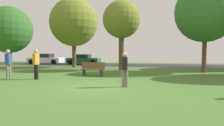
{
  "coord_description": "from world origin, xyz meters",
  "views": [
    {
      "loc": [
        2.6,
        -8.89,
        1.61
      ],
      "look_at": [
        0.0,
        3.83,
        0.9
      ],
      "focal_mm": 32.99,
      "sensor_mm": 36.0,
      "label": 1
    }
  ],
  "objects": [
    {
      "name": "park_bench",
      "position": [
        -1.42,
        4.31,
        0.46
      ],
      "size": [
        1.6,
        0.45,
        0.9
      ],
      "rotation": [
        0.0,
        0.0,
        3.14
      ],
      "color": "brown",
      "rests_on": "ground_plane"
    },
    {
      "name": "person_walking",
      "position": [
        1.31,
        0.39,
        0.87
      ],
      "size": [
        0.3,
        0.34,
        1.58
      ],
      "rotation": [
        0.0,
        0.0,
        1.65
      ],
      "color": "slate",
      "rests_on": "ground_plane"
    },
    {
      "name": "road_strip",
      "position": [
        0.0,
        16.0,
        0.0
      ],
      "size": [
        44.0,
        6.4,
        0.01
      ],
      "primitive_type": "cube",
      "color": "#28282B",
      "rests_on": "ground_plane"
    },
    {
      "name": "maple_tree_near",
      "position": [
        -0.21,
        8.99,
        4.38
      ],
      "size": [
        3.28,
        3.28,
        6.07
      ],
      "color": "brown",
      "rests_on": "ground_plane"
    },
    {
      "name": "frisbee_disc",
      "position": [
        0.81,
        2.2,
        0.01
      ],
      "size": [
        0.27,
        0.27,
        0.03
      ],
      "primitive_type": "cylinder",
      "color": "#EA2D6B",
      "rests_on": "ground_plane"
    },
    {
      "name": "parked_car_green",
      "position": [
        -6.29,
        16.19,
        0.6
      ],
      "size": [
        4.16,
        1.94,
        1.29
      ],
      "color": "#195633",
      "rests_on": "ground_plane"
    },
    {
      "name": "parked_car_white",
      "position": [
        -11.63,
        16.18,
        0.63
      ],
      "size": [
        4.6,
        1.93,
        1.37
      ],
      "color": "white",
      "rests_on": "ground_plane"
    },
    {
      "name": "oak_tree_left",
      "position": [
        -5.52,
        11.22,
        4.63
      ],
      "size": [
        4.94,
        4.94,
        7.11
      ],
      "color": "brown",
      "rests_on": "ground_plane"
    },
    {
      "name": "maple_tree_far",
      "position": [
        6.45,
        8.27,
        4.66
      ],
      "size": [
        4.64,
        4.64,
        6.99
      ],
      "color": "brown",
      "rests_on": "ground_plane"
    },
    {
      "name": "person_catcher",
      "position": [
        -5.88,
        1.81,
        0.97
      ],
      "size": [
        0.36,
        0.3,
        1.74
      ],
      "rotation": [
        0.0,
        0.0,
        -0.19
      ],
      "color": "slate",
      "rests_on": "ground_plane"
    },
    {
      "name": "oak_tree_right",
      "position": [
        -9.24,
        6.23,
        3.43
      ],
      "size": [
        3.84,
        3.84,
        5.36
      ],
      "color": "brown",
      "rests_on": "ground_plane"
    },
    {
      "name": "ground_plane",
      "position": [
        0.0,
        0.0,
        0.0
      ],
      "size": [
        44.0,
        44.0,
        0.0
      ],
      "primitive_type": "plane",
      "color": "#47702D"
    },
    {
      "name": "person_bystander",
      "position": [
        -4.14,
        1.95,
        0.98
      ],
      "size": [
        0.3,
        0.37,
        1.76
      ],
      "rotation": [
        0.0,
        0.0,
        1.28
      ],
      "color": "black",
      "rests_on": "ground_plane"
    }
  ]
}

